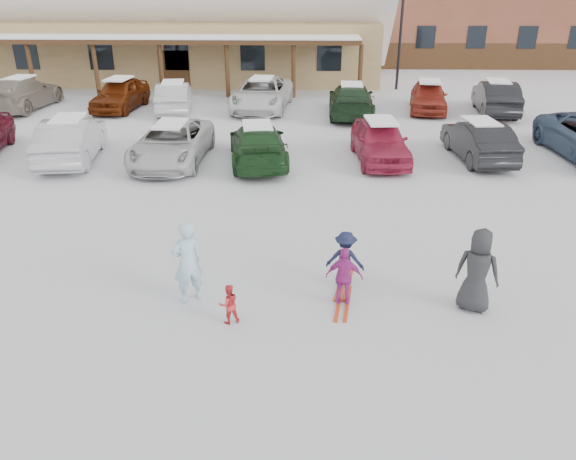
{
  "coord_description": "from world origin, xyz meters",
  "views": [
    {
      "loc": [
        0.64,
        -10.35,
        6.19
      ],
      "look_at": [
        0.3,
        1.0,
        1.0
      ],
      "focal_mm": 35.0,
      "sensor_mm": 36.0,
      "label": 1
    }
  ],
  "objects_px": {
    "adult_skier": "(187,262)",
    "parked_car_9": "(174,97)",
    "day_lodge": "(156,12)",
    "parked_car_5": "(479,140)",
    "parked_car_3": "(258,144)",
    "parked_car_12": "(428,96)",
    "parked_car_1": "(71,139)",
    "parked_car_8": "(120,94)",
    "child_magenta": "(344,277)",
    "bystander_dark": "(477,271)",
    "lamp_post": "(401,31)",
    "parked_car_7": "(22,93)",
    "child_navy": "(345,260)",
    "parked_car_4": "(380,141)",
    "parked_car_13": "(496,97)",
    "parked_car_11": "(351,100)",
    "parked_car_10": "(262,94)",
    "toddler_red": "(229,304)",
    "parked_car_2": "(172,143)"
  },
  "relations": [
    {
      "from": "child_navy",
      "to": "parked_car_9",
      "type": "bearing_deg",
      "value": -55.1
    },
    {
      "from": "child_navy",
      "to": "parked_car_4",
      "type": "relative_size",
      "value": 0.29
    },
    {
      "from": "child_navy",
      "to": "parked_car_13",
      "type": "distance_m",
      "value": 18.84
    },
    {
      "from": "parked_car_10",
      "to": "parked_car_7",
      "type": "bearing_deg",
      "value": -172.67
    },
    {
      "from": "lamp_post",
      "to": "parked_car_13",
      "type": "height_order",
      "value": "lamp_post"
    },
    {
      "from": "child_magenta",
      "to": "parked_car_12",
      "type": "xyz_separation_m",
      "value": [
        5.23,
        18.08,
        0.09
      ]
    },
    {
      "from": "lamp_post",
      "to": "parked_car_4",
      "type": "bearing_deg",
      "value": -100.77
    },
    {
      "from": "parked_car_8",
      "to": "parked_car_7",
      "type": "bearing_deg",
      "value": -173.15
    },
    {
      "from": "parked_car_7",
      "to": "parked_car_12",
      "type": "height_order",
      "value": "parked_car_7"
    },
    {
      "from": "parked_car_9",
      "to": "parked_car_12",
      "type": "bearing_deg",
      "value": 174.12
    },
    {
      "from": "adult_skier",
      "to": "bystander_dark",
      "type": "bearing_deg",
      "value": 144.91
    },
    {
      "from": "parked_car_8",
      "to": "parked_car_13",
      "type": "relative_size",
      "value": 0.95
    },
    {
      "from": "lamp_post",
      "to": "child_magenta",
      "type": "height_order",
      "value": "lamp_post"
    },
    {
      "from": "parked_car_9",
      "to": "parked_car_2",
      "type": "bearing_deg",
      "value": 93.38
    },
    {
      "from": "parked_car_4",
      "to": "parked_car_7",
      "type": "xyz_separation_m",
      "value": [
        -16.81,
        8.0,
        0.05
      ]
    },
    {
      "from": "adult_skier",
      "to": "parked_car_4",
      "type": "bearing_deg",
      "value": -150.87
    },
    {
      "from": "toddler_red",
      "to": "parked_car_13",
      "type": "xyz_separation_m",
      "value": [
        10.64,
        18.39,
        0.36
      ]
    },
    {
      "from": "toddler_red",
      "to": "parked_car_7",
      "type": "xyz_separation_m",
      "value": [
        -12.68,
        18.58,
        0.38
      ]
    },
    {
      "from": "child_magenta",
      "to": "bystander_dark",
      "type": "bearing_deg",
      "value": -173.56
    },
    {
      "from": "parked_car_8",
      "to": "day_lodge",
      "type": "bearing_deg",
      "value": 97.82
    },
    {
      "from": "day_lodge",
      "to": "parked_car_10",
      "type": "relative_size",
      "value": 5.23
    },
    {
      "from": "parked_car_13",
      "to": "parked_car_2",
      "type": "bearing_deg",
      "value": 37.64
    },
    {
      "from": "child_navy",
      "to": "parked_car_9",
      "type": "relative_size",
      "value": 0.29
    },
    {
      "from": "child_magenta",
      "to": "parked_car_7",
      "type": "height_order",
      "value": "parked_car_7"
    },
    {
      "from": "lamp_post",
      "to": "parked_car_13",
      "type": "distance_m",
      "value": 7.69
    },
    {
      "from": "parked_car_11",
      "to": "day_lodge",
      "type": "bearing_deg",
      "value": -41.95
    },
    {
      "from": "parked_car_9",
      "to": "toddler_red",
      "type": "bearing_deg",
      "value": 96.91
    },
    {
      "from": "parked_car_8",
      "to": "adult_skier",
      "type": "bearing_deg",
      "value": -63.71
    },
    {
      "from": "parked_car_1",
      "to": "parked_car_4",
      "type": "bearing_deg",
      "value": 172.96
    },
    {
      "from": "day_lodge",
      "to": "adult_skier",
      "type": "xyz_separation_m",
      "value": [
        7.3,
        -28.34,
        -3.06
      ]
    },
    {
      "from": "adult_skier",
      "to": "parked_car_9",
      "type": "distance_m",
      "value": 17.93
    },
    {
      "from": "parked_car_9",
      "to": "parked_car_10",
      "type": "bearing_deg",
      "value": -179.88
    },
    {
      "from": "parked_car_7",
      "to": "parked_car_9",
      "type": "xyz_separation_m",
      "value": [
        7.69,
        -0.33,
        -0.07
      ]
    },
    {
      "from": "parked_car_12",
      "to": "parked_car_13",
      "type": "distance_m",
      "value": 3.18
    },
    {
      "from": "toddler_red",
      "to": "parked_car_3",
      "type": "distance_m",
      "value": 10.15
    },
    {
      "from": "parked_car_3",
      "to": "parked_car_12",
      "type": "distance_m",
      "value": 11.6
    },
    {
      "from": "parked_car_2",
      "to": "parked_car_11",
      "type": "xyz_separation_m",
      "value": [
        6.92,
        7.46,
        0.04
      ]
    },
    {
      "from": "parked_car_8",
      "to": "lamp_post",
      "type": "bearing_deg",
      "value": 27.25
    },
    {
      "from": "day_lodge",
      "to": "parked_car_11",
      "type": "relative_size",
      "value": 5.68
    },
    {
      "from": "child_magenta",
      "to": "parked_car_4",
      "type": "distance_m",
      "value": 10.03
    },
    {
      "from": "parked_car_9",
      "to": "parked_car_5",
      "type": "bearing_deg",
      "value": 141.33
    },
    {
      "from": "parked_car_1",
      "to": "parked_car_11",
      "type": "bearing_deg",
      "value": -153.76
    },
    {
      "from": "lamp_post",
      "to": "parked_car_10",
      "type": "bearing_deg",
      "value": -142.99
    },
    {
      "from": "child_navy",
      "to": "parked_car_4",
      "type": "bearing_deg",
      "value": -89.93
    },
    {
      "from": "child_magenta",
      "to": "parked_car_13",
      "type": "distance_m",
      "value": 19.55
    },
    {
      "from": "parked_car_9",
      "to": "adult_skier",
      "type": "bearing_deg",
      "value": 94.75
    },
    {
      "from": "day_lodge",
      "to": "parked_car_7",
      "type": "distance_m",
      "value": 11.88
    },
    {
      "from": "parked_car_4",
      "to": "parked_car_9",
      "type": "xyz_separation_m",
      "value": [
        -9.13,
        7.68,
        -0.02
      ]
    },
    {
      "from": "parked_car_1",
      "to": "parked_car_9",
      "type": "distance_m",
      "value": 8.25
    },
    {
      "from": "parked_car_1",
      "to": "parked_car_8",
      "type": "bearing_deg",
      "value": -93.33
    }
  ]
}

